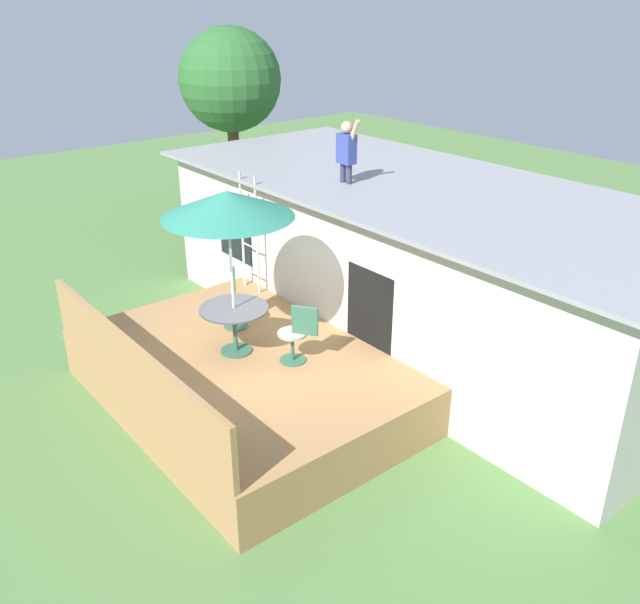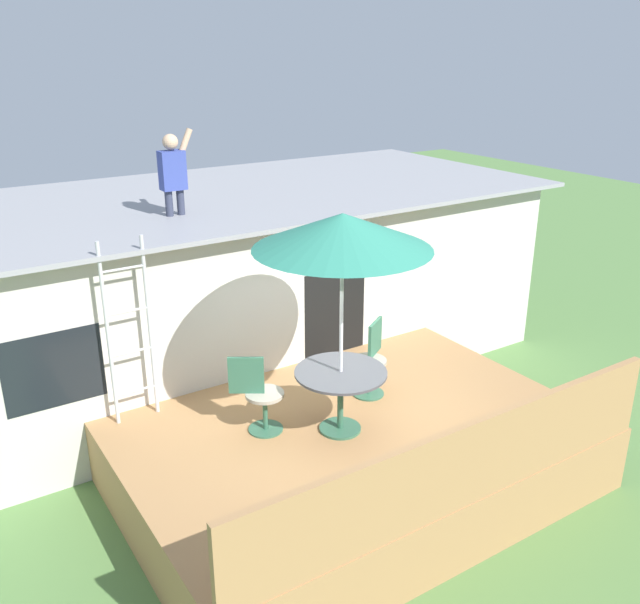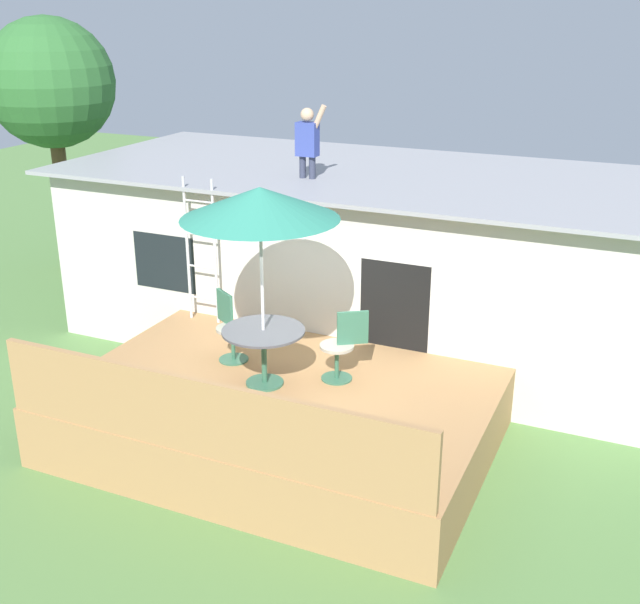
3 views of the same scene
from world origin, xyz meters
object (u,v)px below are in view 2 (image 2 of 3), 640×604
object	(u,v)px
patio_umbrella	(342,232)
patio_chair_left	(258,395)
person_figure	(173,169)
step_ladder	(129,332)
patio_table	(341,384)
patio_chair_right	(371,359)

from	to	relation	value
patio_umbrella	patio_chair_left	world-z (taller)	patio_umbrella
patio_umbrella	person_figure	bearing A→B (deg)	103.87
person_figure	patio_chair_left	world-z (taller)	person_figure
step_ladder	patio_chair_left	world-z (taller)	step_ladder
patio_table	person_figure	xyz separation A→B (m)	(-0.70, 2.83, 2.06)
patio_chair_left	person_figure	bearing A→B (deg)	120.50
patio_chair_right	patio_chair_left	bearing A→B (deg)	-31.36
step_ladder	patio_chair_left	distance (m)	1.63
patio_table	patio_umbrella	bearing A→B (deg)	45.00
step_ladder	patio_chair_right	distance (m)	2.94
patio_table	step_ladder	size ratio (longest dim) A/B	0.47
step_ladder	patio_chair_left	size ratio (longest dim) A/B	2.39
patio_table	patio_chair_right	world-z (taller)	patio_chair_right
patio_umbrella	patio_chair_left	distance (m)	2.11
patio_umbrella	patio_chair_right	bearing A→B (deg)	32.94
patio_umbrella	person_figure	world-z (taller)	person_figure
step_ladder	patio_chair_right	xyz separation A→B (m)	(2.69, -1.00, -0.64)
patio_table	patio_chair_right	xyz separation A→B (m)	(0.84, 0.54, -0.13)
patio_chair_left	patio_chair_right	xyz separation A→B (m)	(1.62, 0.04, 0.00)
patio_chair_right	patio_umbrella	bearing A→B (deg)	-0.00
patio_chair_right	patio_table	bearing A→B (deg)	-0.00
patio_umbrella	person_figure	size ratio (longest dim) A/B	2.29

